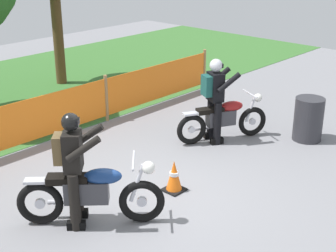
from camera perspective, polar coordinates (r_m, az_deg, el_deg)
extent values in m
cube|color=gray|center=(8.09, -2.21, -7.74)|extent=(24.00, 24.00, 0.02)
cylinder|color=#997547|center=(11.00, -7.12, 3.19)|extent=(0.08, 0.08, 1.05)
cylinder|color=#997547|center=(13.38, 4.19, 6.58)|extent=(0.08, 0.08, 1.05)
cube|color=orange|center=(10.04, -14.58, 0.97)|extent=(3.36, 0.02, 0.85)
cube|color=orange|center=(12.12, -0.93, 5.17)|extent=(3.36, 0.02, 0.85)
cylinder|color=brown|center=(13.88, -12.58, 10.57)|extent=(0.28, 0.28, 2.89)
torus|color=black|center=(10.32, 9.68, 0.53)|extent=(0.60, 0.38, 0.62)
cylinder|color=silver|center=(10.32, 9.68, 0.53)|extent=(0.15, 0.11, 0.13)
torus|color=black|center=(9.76, 2.73, -0.42)|extent=(0.60, 0.38, 0.62)
cylinder|color=silver|center=(9.76, 2.73, -0.42)|extent=(0.15, 0.11, 0.13)
cube|color=#38383D|center=(9.94, 6.09, 0.97)|extent=(0.62, 0.47, 0.31)
ellipsoid|color=maroon|center=(9.96, 7.29, 2.26)|extent=(0.55, 0.44, 0.21)
cube|color=black|center=(9.78, 4.86, 1.81)|extent=(0.58, 0.44, 0.10)
cube|color=silver|center=(9.64, 2.77, 1.45)|extent=(0.38, 0.30, 0.04)
cylinder|color=silver|center=(10.20, 9.49, 1.96)|extent=(0.22, 0.15, 0.55)
sphere|color=white|center=(10.20, 10.32, 3.22)|extent=(0.23, 0.23, 0.17)
cylinder|color=silver|center=(10.07, 9.41, 3.69)|extent=(0.29, 0.53, 0.03)
cylinder|color=silver|center=(10.02, 4.22, -0.23)|extent=(0.50, 0.30, 0.07)
torus|color=black|center=(7.19, -3.03, -8.67)|extent=(0.55, 0.55, 0.66)
cylinder|color=silver|center=(7.19, -3.03, -8.67)|extent=(0.15, 0.15, 0.14)
torus|color=black|center=(7.36, -14.51, -8.62)|extent=(0.55, 0.55, 0.66)
cylinder|color=silver|center=(7.36, -14.51, -8.62)|extent=(0.15, 0.15, 0.14)
cube|color=#38383D|center=(7.15, -9.34, -7.40)|extent=(0.61, 0.62, 0.33)
ellipsoid|color=navy|center=(7.02, -7.52, -5.77)|extent=(0.56, 0.56, 0.23)
cube|color=black|center=(7.10, -11.52, -5.99)|extent=(0.57, 0.57, 0.10)
cube|color=silver|center=(7.19, -14.78, -6.12)|extent=(0.38, 0.38, 0.04)
cylinder|color=silver|center=(7.04, -3.59, -6.56)|extent=(0.21, 0.21, 0.59)
sphere|color=white|center=(6.93, -2.26, -4.81)|extent=(0.26, 0.26, 0.19)
cylinder|color=silver|center=(6.89, -4.00, -3.98)|extent=(0.46, 0.46, 0.03)
cylinder|color=silver|center=(7.44, -11.49, -8.55)|extent=(0.45, 0.45, 0.07)
cylinder|color=black|center=(10.03, 4.94, 0.89)|extent=(0.20, 0.20, 0.86)
cube|color=black|center=(10.17, 4.88, -1.06)|extent=(0.28, 0.22, 0.12)
cylinder|color=black|center=(9.76, 5.72, 0.28)|extent=(0.20, 0.20, 0.86)
cube|color=black|center=(9.90, 5.64, -1.72)|extent=(0.28, 0.22, 0.12)
cube|color=black|center=(9.67, 5.47, 4.53)|extent=(0.38, 0.43, 0.56)
cylinder|color=black|center=(9.90, 5.90, 5.65)|extent=(0.47, 0.31, 0.38)
cylinder|color=black|center=(9.52, 7.04, 4.97)|extent=(0.47, 0.31, 0.38)
sphere|color=silver|center=(9.55, 5.56, 6.97)|extent=(0.34, 0.34, 0.25)
cube|color=black|center=(9.60, 6.10, 7.01)|extent=(0.11, 0.17, 0.08)
cube|color=#194C47|center=(9.59, 4.55, 4.66)|extent=(0.27, 0.32, 0.40)
cylinder|color=black|center=(7.35, -10.37, -7.39)|extent=(0.21, 0.21, 0.86)
cube|color=black|center=(7.54, -10.18, -9.86)|extent=(0.26, 0.26, 0.12)
cylinder|color=black|center=(7.08, -10.71, -8.63)|extent=(0.21, 0.21, 0.86)
cube|color=black|center=(7.27, -10.51, -11.16)|extent=(0.26, 0.26, 0.12)
cube|color=black|center=(6.90, -10.93, -2.85)|extent=(0.42, 0.42, 0.56)
cylinder|color=black|center=(7.03, -9.29, -1.19)|extent=(0.41, 0.41, 0.38)
cylinder|color=black|center=(6.62, -9.73, -2.64)|extent=(0.41, 0.41, 0.38)
sphere|color=black|center=(6.74, -11.18, 0.45)|extent=(0.35, 0.35, 0.25)
cube|color=black|center=(6.72, -10.33, 0.47)|extent=(0.15, 0.15, 0.08)
cube|color=brown|center=(6.91, -12.34, -2.55)|extent=(0.31, 0.31, 0.40)
cube|color=black|center=(8.14, 0.70, -7.33)|extent=(0.32, 0.32, 0.03)
cone|color=orange|center=(8.02, 0.71, -5.67)|extent=(0.26, 0.26, 0.50)
cylinder|color=white|center=(8.01, 0.71, -5.51)|extent=(0.15, 0.15, 0.06)
cylinder|color=#2D2D33|center=(10.31, 15.86, 0.77)|extent=(0.58, 0.58, 0.88)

